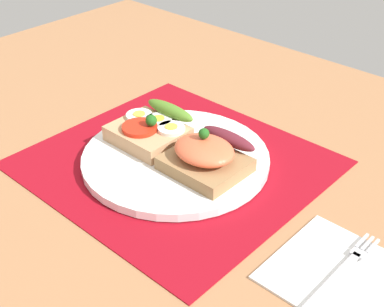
{
  "coord_description": "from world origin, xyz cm",
  "views": [
    {
      "loc": [
        42.61,
        -43.3,
        41.12
      ],
      "look_at": [
        3.0,
        0.0,
        2.95
      ],
      "focal_mm": 50.34,
      "sensor_mm": 36.0,
      "label": 1
    }
  ],
  "objects_px": {
    "sandwich_salmon": "(208,155)",
    "fork": "(342,271)",
    "plate": "(176,158)",
    "napkin": "(343,276)",
    "sandwich_egg_tomato": "(151,129)"
  },
  "relations": [
    {
      "from": "plate",
      "to": "napkin",
      "type": "bearing_deg",
      "value": -7.36
    },
    {
      "from": "napkin",
      "to": "sandwich_salmon",
      "type": "bearing_deg",
      "value": 169.38
    },
    {
      "from": "sandwich_salmon",
      "to": "napkin",
      "type": "bearing_deg",
      "value": -10.62
    },
    {
      "from": "plate",
      "to": "fork",
      "type": "distance_m",
      "value": 0.27
    },
    {
      "from": "plate",
      "to": "sandwich_egg_tomato",
      "type": "relative_size",
      "value": 2.58
    },
    {
      "from": "napkin",
      "to": "fork",
      "type": "distance_m",
      "value": 0.01
    },
    {
      "from": "plate",
      "to": "sandwich_salmon",
      "type": "height_order",
      "value": "sandwich_salmon"
    },
    {
      "from": "napkin",
      "to": "fork",
      "type": "height_order",
      "value": "fork"
    },
    {
      "from": "sandwich_salmon",
      "to": "napkin",
      "type": "height_order",
      "value": "sandwich_salmon"
    },
    {
      "from": "sandwich_egg_tomato",
      "to": "fork",
      "type": "height_order",
      "value": "sandwich_egg_tomato"
    },
    {
      "from": "napkin",
      "to": "plate",
      "type": "bearing_deg",
      "value": 172.64
    },
    {
      "from": "sandwich_salmon",
      "to": "fork",
      "type": "distance_m",
      "value": 0.22
    },
    {
      "from": "sandwich_egg_tomato",
      "to": "fork",
      "type": "xyz_separation_m",
      "value": [
        0.32,
        -0.04,
        -0.02
      ]
    },
    {
      "from": "sandwich_egg_tomato",
      "to": "sandwich_salmon",
      "type": "distance_m",
      "value": 0.11
    },
    {
      "from": "napkin",
      "to": "fork",
      "type": "xyz_separation_m",
      "value": [
        -0.0,
        0.0,
        0.0
      ]
    }
  ]
}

